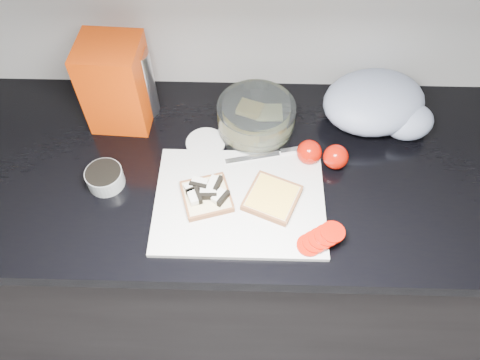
% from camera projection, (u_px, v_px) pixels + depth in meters
% --- Properties ---
extents(base_cabinet, '(3.50, 0.60, 0.86)m').
position_uv_depth(base_cabinet, '(235.00, 250.00, 1.56)').
color(base_cabinet, black).
rests_on(base_cabinet, ground).
extents(countertop, '(3.50, 0.64, 0.04)m').
position_uv_depth(countertop, '(233.00, 169.00, 1.20)').
color(countertop, black).
rests_on(countertop, base_cabinet).
extents(cutting_board, '(0.40, 0.30, 0.01)m').
position_uv_depth(cutting_board, '(240.00, 201.00, 1.11)').
color(cutting_board, silver).
rests_on(cutting_board, countertop).
extents(bread_left, '(0.14, 0.14, 0.03)m').
position_uv_depth(bread_left, '(206.00, 195.00, 1.10)').
color(bread_left, beige).
rests_on(bread_left, cutting_board).
extents(bread_right, '(0.16, 0.16, 0.02)m').
position_uv_depth(bread_right, '(272.00, 198.00, 1.10)').
color(bread_right, beige).
rests_on(bread_right, cutting_board).
extents(tomato_slices, '(0.12, 0.09, 0.02)m').
position_uv_depth(tomato_slices, '(321.00, 239.00, 1.03)').
color(tomato_slices, '#B91104').
rests_on(tomato_slices, cutting_board).
extents(knife, '(0.20, 0.06, 0.01)m').
position_uv_depth(knife, '(276.00, 153.00, 1.18)').
color(knife, silver).
rests_on(knife, cutting_board).
extents(seed_tub, '(0.09, 0.09, 0.05)m').
position_uv_depth(seed_tub, '(105.00, 177.00, 1.12)').
color(seed_tub, gray).
rests_on(seed_tub, countertop).
extents(tub_lid, '(0.13, 0.13, 0.01)m').
position_uv_depth(tub_lid, '(206.00, 143.00, 1.22)').
color(tub_lid, silver).
rests_on(tub_lid, countertop).
extents(glass_bowl, '(0.20, 0.20, 0.08)m').
position_uv_depth(glass_bowl, '(256.00, 118.00, 1.22)').
color(glass_bowl, silver).
rests_on(glass_bowl, countertop).
extents(bread_bag, '(0.16, 0.15, 0.24)m').
position_uv_depth(bread_bag, '(117.00, 84.00, 1.18)').
color(bread_bag, red).
rests_on(bread_bag, countertop).
extents(steel_canister, '(0.08, 0.08, 0.20)m').
position_uv_depth(steel_canister, '(139.00, 83.00, 1.21)').
color(steel_canister, silver).
rests_on(steel_canister, countertop).
extents(grocery_bag, '(0.33, 0.29, 0.12)m').
position_uv_depth(grocery_bag, '(379.00, 104.00, 1.22)').
color(grocery_bag, '#929FB4').
rests_on(grocery_bag, countertop).
extents(whole_tomatoes, '(0.13, 0.08, 0.06)m').
position_uv_depth(whole_tomatoes, '(322.00, 155.00, 1.16)').
color(whole_tomatoes, '#B91104').
rests_on(whole_tomatoes, countertop).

